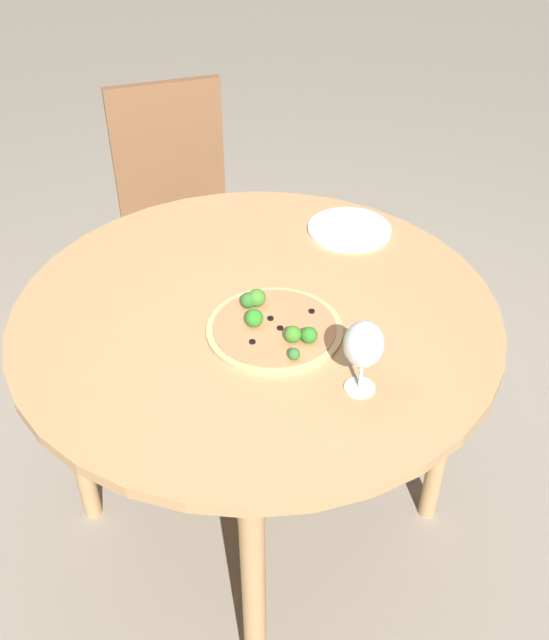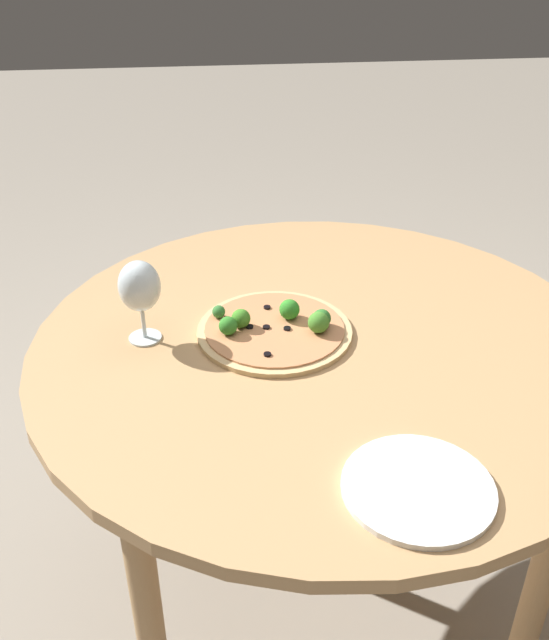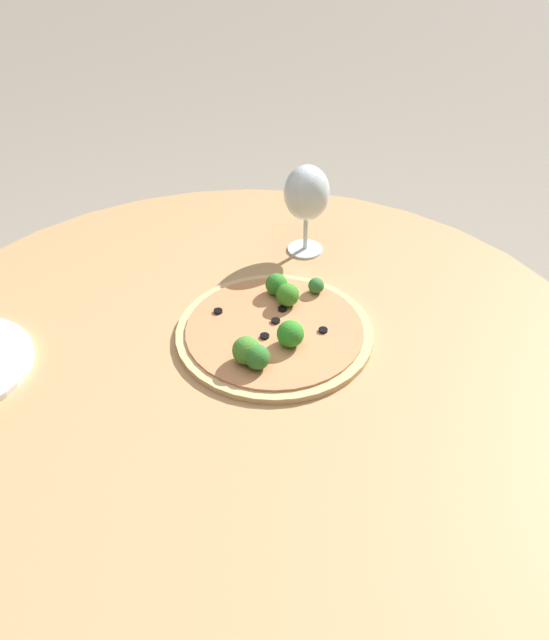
{
  "view_description": "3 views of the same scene",
  "coord_description": "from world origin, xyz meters",
  "px_view_note": "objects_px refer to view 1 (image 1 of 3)",
  "views": [
    {
      "loc": [
        0.88,
        0.94,
        1.73
      ],
      "look_at": [
        0.03,
        0.09,
        0.78
      ],
      "focal_mm": 40.0,
      "sensor_mm": 36.0,
      "label": 1
    },
    {
      "loc": [
        -1.12,
        0.22,
        1.49
      ],
      "look_at": [
        0.03,
        0.09,
        0.78
      ],
      "focal_mm": 40.0,
      "sensor_mm": 36.0,
      "label": 2
    },
    {
      "loc": [
        0.19,
        -0.73,
        1.43
      ],
      "look_at": [
        0.03,
        0.09,
        0.78
      ],
      "focal_mm": 40.0,
      "sensor_mm": 36.0,
      "label": 3
    }
  ],
  "objects_px": {
    "chair": "(180,217)",
    "plate_near": "(349,229)",
    "pizza": "(274,326)",
    "wine_glass": "(364,346)"
  },
  "relations": [
    {
      "from": "pizza",
      "to": "plate_near",
      "type": "xyz_separation_m",
      "value": [
        -0.44,
        -0.16,
        -0.01
      ]
    },
    {
      "from": "chair",
      "to": "plate_near",
      "type": "distance_m",
      "value": 0.8
    },
    {
      "from": "chair",
      "to": "pizza",
      "type": "relative_size",
      "value": 3.07
    },
    {
      "from": "chair",
      "to": "wine_glass",
      "type": "relative_size",
      "value": 5.63
    },
    {
      "from": "plate_near",
      "to": "wine_glass",
      "type": "bearing_deg",
      "value": 42.24
    },
    {
      "from": "pizza",
      "to": "plate_near",
      "type": "height_order",
      "value": "pizza"
    },
    {
      "from": "pizza",
      "to": "wine_glass",
      "type": "distance_m",
      "value": 0.27
    },
    {
      "from": "chair",
      "to": "wine_glass",
      "type": "xyz_separation_m",
      "value": [
        0.45,
        1.15,
        0.38
      ]
    },
    {
      "from": "pizza",
      "to": "plate_near",
      "type": "relative_size",
      "value": 1.35
    },
    {
      "from": "pizza",
      "to": "plate_near",
      "type": "distance_m",
      "value": 0.46
    }
  ]
}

